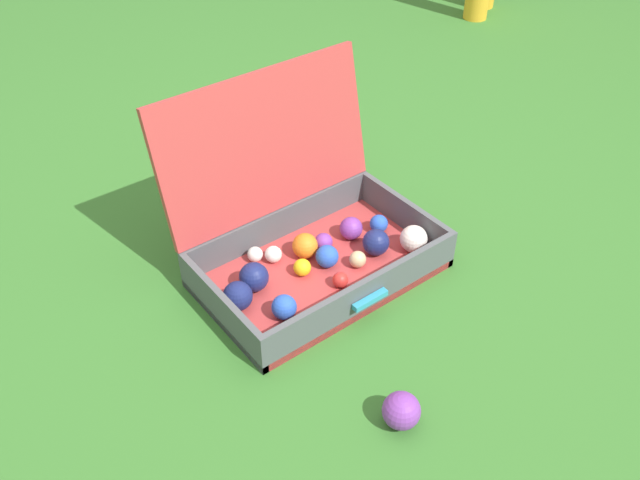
% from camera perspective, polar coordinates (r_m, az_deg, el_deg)
% --- Properties ---
extents(ground_plane, '(16.00, 16.00, 0.00)m').
position_cam_1_polar(ground_plane, '(2.01, -0.69, -1.58)').
color(ground_plane, '#336B28').
extents(open_suitcase, '(0.67, 0.53, 0.52)m').
position_cam_1_polar(open_suitcase, '(1.92, -1.14, 0.51)').
color(open_suitcase, '#B23838').
rests_on(open_suitcase, ground).
extents(stray_ball_on_grass, '(0.09, 0.09, 0.09)m').
position_cam_1_polar(stray_ball_on_grass, '(1.59, 6.88, -14.11)').
color(stray_ball_on_grass, purple).
rests_on(stray_ball_on_grass, ground).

